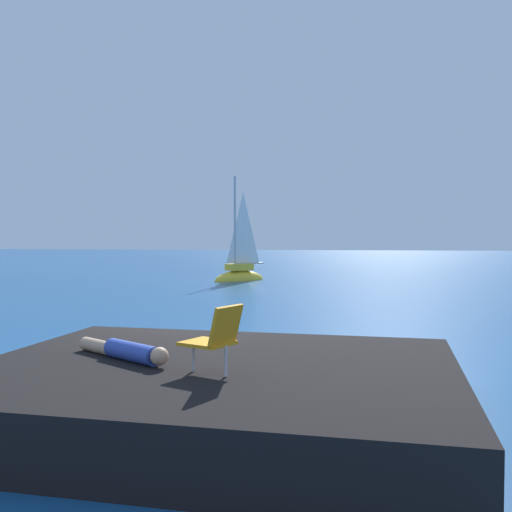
# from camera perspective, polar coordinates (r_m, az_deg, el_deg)

# --- Properties ---
(ground_plane) EXTENTS (160.00, 160.00, 0.00)m
(ground_plane) POSITION_cam_1_polar(r_m,az_deg,el_deg) (11.35, -6.37, -9.65)
(ground_plane) COLOR navy
(shore_ledge) EXTENTS (6.21, 5.20, 0.72)m
(shore_ledge) POSITION_cam_1_polar(r_m,az_deg,el_deg) (7.52, -3.91, -12.90)
(shore_ledge) COLOR black
(shore_ledge) RESTS_ON ground
(boulder_seaward) EXTENTS (1.41, 1.16, 0.86)m
(boulder_seaward) POSITION_cam_1_polar(r_m,az_deg,el_deg) (9.98, -4.16, -11.28)
(boulder_seaward) COLOR black
(boulder_seaward) RESTS_ON ground
(boulder_inland) EXTENTS (1.64, 1.45, 1.00)m
(boulder_inland) POSITION_cam_1_polar(r_m,az_deg,el_deg) (10.51, -14.90, -10.66)
(boulder_inland) COLOR black
(boulder_inland) RESTS_ON ground
(sailboat_near) EXTENTS (2.78, 2.93, 5.73)m
(sailboat_near) POSITION_cam_1_polar(r_m,az_deg,el_deg) (29.83, -1.59, -1.79)
(sailboat_near) COLOR yellow
(sailboat_near) RESTS_ON ground
(person_sunbather) EXTENTS (1.52, 1.12, 0.25)m
(person_sunbather) POSITION_cam_1_polar(r_m,az_deg,el_deg) (7.75, -12.39, -8.90)
(person_sunbather) COLOR #334CB2
(person_sunbather) RESTS_ON shore_ledge
(beach_chair) EXTENTS (0.74, 0.69, 0.80)m
(beach_chair) POSITION_cam_1_polar(r_m,az_deg,el_deg) (6.74, -3.91, -7.69)
(beach_chair) COLOR orange
(beach_chair) RESTS_ON shore_ledge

